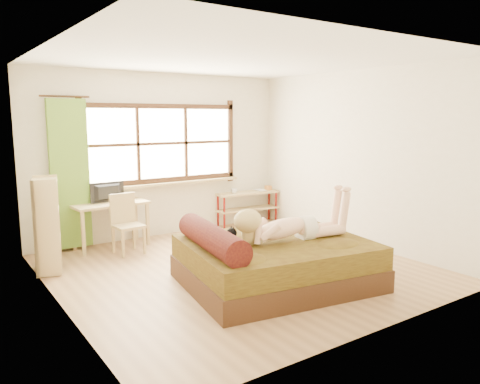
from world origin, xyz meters
TOP-DOWN VIEW (x-y plane):
  - floor at (0.00, 0.00)m, footprint 4.50×4.50m
  - ceiling at (0.00, 0.00)m, footprint 4.50×4.50m
  - wall_back at (0.00, 2.25)m, footprint 4.50×0.00m
  - wall_front at (0.00, -2.25)m, footprint 4.50×0.00m
  - wall_left at (-2.25, 0.00)m, footprint 0.00×4.50m
  - wall_right at (2.25, 0.00)m, footprint 0.00×4.50m
  - window at (0.00, 2.22)m, footprint 2.80×0.16m
  - curtain at (-1.55, 2.13)m, footprint 0.55×0.10m
  - bed at (0.01, -0.71)m, footprint 2.37×2.02m
  - woman at (0.22, -0.77)m, footprint 1.54×0.66m
  - kitten at (-0.65, -0.62)m, footprint 0.33×0.18m
  - desk at (-1.02, 1.95)m, footprint 1.15×0.59m
  - monitor at (-1.02, 2.00)m, footprint 0.54×0.11m
  - chair at (-0.93, 1.58)m, footprint 0.42×0.42m
  - pipe_shelf at (1.64, 2.07)m, footprint 1.24×0.40m
  - cup at (1.33, 2.07)m, footprint 0.12×0.12m
  - book at (1.83, 2.07)m, footprint 0.19×0.24m
  - bookshelf at (-2.08, 1.31)m, footprint 0.42×0.59m

SIDE VIEW (x-z plane):
  - floor at x=0.00m, z-range 0.00..0.00m
  - bed at x=0.01m, z-range -0.12..0.69m
  - pipe_shelf at x=1.64m, z-range 0.10..0.79m
  - chair at x=-0.93m, z-range 0.05..0.92m
  - desk at x=-1.02m, z-range 0.26..0.95m
  - book at x=1.83m, z-range 0.61..0.63m
  - bookshelf at x=-2.08m, z-range 0.01..1.23m
  - cup at x=1.33m, z-range 0.61..0.70m
  - kitten at x=-0.65m, z-range 0.53..0.79m
  - woman at x=0.22m, z-range 0.53..1.17m
  - monitor at x=-1.02m, z-range 0.70..1.00m
  - curtain at x=-1.55m, z-range 0.05..2.25m
  - wall_back at x=0.00m, z-range -0.90..3.60m
  - wall_front at x=0.00m, z-range -0.90..3.60m
  - wall_left at x=-2.25m, z-range -0.90..3.60m
  - wall_right at x=2.25m, z-range -0.90..3.60m
  - window at x=0.00m, z-range 0.78..2.24m
  - ceiling at x=0.00m, z-range 2.70..2.70m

